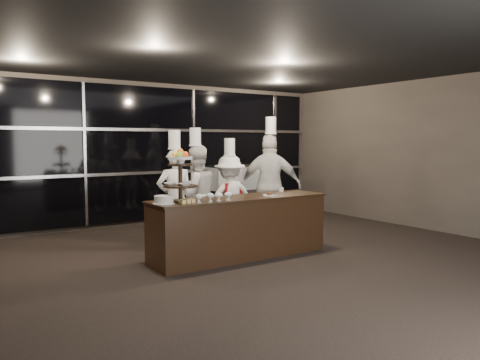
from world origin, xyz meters
TOP-DOWN VIEW (x-y plane):
  - room at (0.00, 0.00)m, footprint 10.00×10.00m
  - window_wall at (0.00, 4.94)m, footprint 8.60×0.10m
  - buffet_counter at (0.15, 1.49)m, footprint 2.84×0.74m
  - display_stand at (-0.85, 1.49)m, footprint 0.48×0.48m
  - compotes at (-0.44, 1.27)m, footprint 0.59×0.11m
  - layer_cake at (-1.13, 1.44)m, footprint 0.30×0.30m
  - pastry_squares at (-0.84, 1.32)m, footprint 0.19×0.13m
  - small_plate at (0.63, 1.39)m, footprint 0.20×0.20m
  - chef_cup at (1.15, 1.74)m, footprint 0.08×0.08m
  - display_case at (2.01, 4.30)m, footprint 1.45×0.63m
  - chef_a at (-0.43, 2.54)m, footprint 0.66×0.50m
  - chef_b at (0.03, 2.67)m, footprint 0.82×0.64m
  - chef_c at (0.65, 2.56)m, footprint 1.04×0.68m
  - chef_d at (1.41, 2.37)m, footprint 1.17×1.04m

SIDE VIEW (x-z plane):
  - buffet_counter at x=0.15m, z-range 0.01..0.93m
  - display_case at x=2.01m, z-range 0.07..1.31m
  - chef_c at x=0.65m, z-range -0.14..1.68m
  - chef_a at x=-0.43m, z-range -0.12..1.82m
  - chef_b at x=0.03m, z-range -0.14..1.85m
  - small_plate at x=0.63m, z-range 0.91..0.96m
  - pastry_squares at x=-0.84m, z-range 0.92..0.97m
  - chef_cup at x=1.15m, z-range 0.92..0.99m
  - chef_d at x=1.41m, z-range -0.14..2.06m
  - layer_cake at x=-1.13m, z-range 0.92..1.03m
  - compotes at x=-0.44m, z-range 0.94..1.06m
  - display_stand at x=-0.85m, z-range 0.97..1.71m
  - room at x=0.00m, z-range -3.50..6.50m
  - window_wall at x=0.00m, z-range 0.10..2.90m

